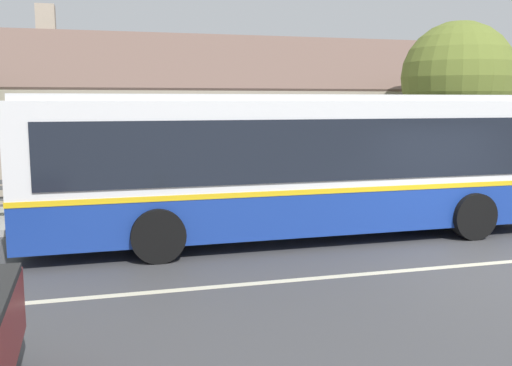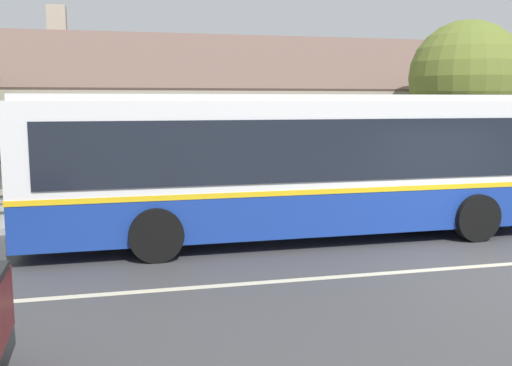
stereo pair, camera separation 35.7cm
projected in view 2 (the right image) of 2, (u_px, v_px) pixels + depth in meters
ground_plane at (485, 266)px, 10.17m from camera, size 300.00×300.00×0.00m
sidewalk_far at (352, 204)px, 15.94m from camera, size 60.00×3.00×0.15m
lane_divider_stripe at (485, 266)px, 10.17m from camera, size 60.00×0.16×0.01m
community_building at (215, 130)px, 23.01m from camera, size 22.37×10.91×6.57m
transit_bus at (300, 161)px, 12.15m from camera, size 11.44×2.83×3.04m
bench_down_street at (167, 196)px, 14.23m from camera, size 1.64×0.51×0.94m
street_tree_primary at (466, 78)px, 17.01m from camera, size 3.35×3.35×5.30m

